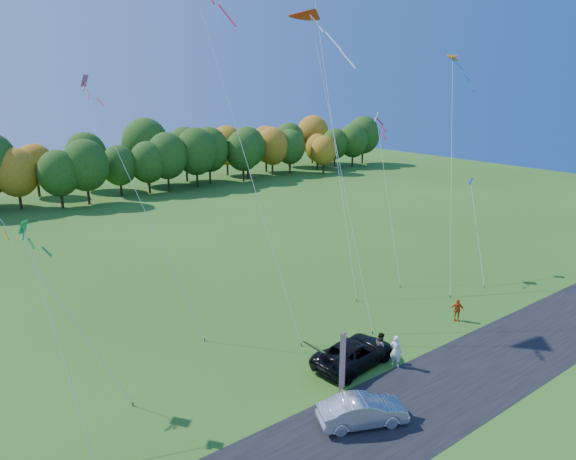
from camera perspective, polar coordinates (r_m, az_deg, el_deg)
ground at (r=29.98m, az=7.15°, el=-15.56°), size 160.00×160.00×0.00m
asphalt_strip at (r=27.74m, az=13.19°, el=-18.72°), size 90.00×6.00×0.01m
tree_line at (r=76.96m, az=-22.47°, el=2.90°), size 116.00×12.00×10.00m
black_suv at (r=30.47m, az=7.33°, el=-13.38°), size 5.65×3.12×1.50m
silver_sedan at (r=25.94m, az=8.28°, el=-19.27°), size 4.48×3.06×1.40m
person_tailgate_a at (r=30.64m, az=11.89°, el=-13.02°), size 0.65×0.80×1.90m
person_tailgate_b at (r=31.11m, az=10.29°, el=-12.62°), size 1.04×1.07×1.74m
person_east at (r=37.21m, az=18.27°, el=-8.43°), size 0.89×0.94×1.56m
feather_flag at (r=26.06m, az=6.03°, el=-14.26°), size 0.52×0.23×4.12m
kite_delta_blue at (r=32.93m, az=-5.47°, el=10.47°), size 3.09×11.78×24.82m
kite_parafoil_orange at (r=42.09m, az=4.42°, el=15.17°), size 6.52×13.51×30.63m
kite_delta_red at (r=34.57m, az=5.63°, el=8.35°), size 2.85×9.40×21.83m
kite_parafoil_rainbow at (r=43.42m, az=17.71°, el=6.42°), size 8.51×7.24×18.35m
kite_diamond_yellow at (r=27.99m, az=-23.81°, el=-7.65°), size 4.86×6.32×10.60m
kite_diamond_green at (r=25.14m, az=-24.33°, el=-10.75°), size 1.01×6.65×9.87m
kite_diamond_white at (r=42.57m, az=11.05°, el=3.49°), size 2.50×5.83×13.77m
kite_diamond_pink at (r=32.93m, az=-15.57°, el=1.98°), size 4.40×7.51×16.51m
kite_diamond_blue_low at (r=44.95m, az=20.28°, el=-0.20°), size 3.47×4.60×8.28m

